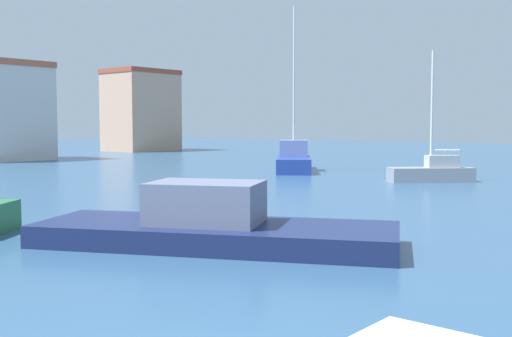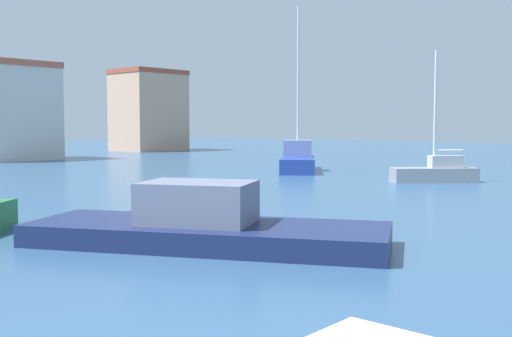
# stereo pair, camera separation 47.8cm
# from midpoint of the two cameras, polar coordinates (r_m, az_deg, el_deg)

# --- Properties ---
(water) EXTENTS (160.00, 160.00, 0.00)m
(water) POSITION_cam_midpoint_polar(r_m,az_deg,el_deg) (30.19, -12.93, -1.59)
(water) COLOR #2D5175
(water) RESTS_ON ground
(sailboat_blue_distant_east) EXTENTS (6.93, 5.93, 10.34)m
(sailboat_blue_distant_east) POSITION_cam_midpoint_polar(r_m,az_deg,el_deg) (38.98, 3.17, 0.80)
(sailboat_blue_distant_east) COLOR #233D93
(sailboat_blue_distant_east) RESTS_ON water
(motorboat_navy_mid_harbor) EXTENTS (6.59, 9.15, 1.56)m
(motorboat_navy_mid_harbor) POSITION_cam_midpoint_polar(r_m,az_deg,el_deg) (15.05, -4.98, -5.37)
(motorboat_navy_mid_harbor) COLOR #19234C
(motorboat_navy_mid_harbor) RESTS_ON water
(sailboat_grey_distant_north) EXTENTS (3.99, 3.93, 6.72)m
(sailboat_grey_distant_north) POSITION_cam_midpoint_polar(r_m,az_deg,el_deg) (32.72, 15.74, -0.26)
(sailboat_grey_distant_north) COLOR gray
(sailboat_grey_distant_north) RESTS_ON water
(yacht_club) EXTENTS (6.66, 6.28, 8.10)m
(yacht_club) POSITION_cam_midpoint_polar(r_m,az_deg,el_deg) (54.75, -22.93, 4.97)
(yacht_club) COLOR beige
(yacht_club) RESTS_ON ground
(warehouse_block) EXTENTS (7.17, 5.88, 9.03)m
(warehouse_block) POSITION_cam_midpoint_polar(r_m,az_deg,el_deg) (69.92, -10.87, 5.35)
(warehouse_block) COLOR tan
(warehouse_block) RESTS_ON ground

